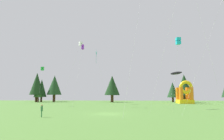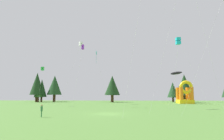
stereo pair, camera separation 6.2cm
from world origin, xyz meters
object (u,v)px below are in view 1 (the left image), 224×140
kite_black_parafoil (176,73)px  kite_green_box (42,69)px  kite_cyan_box (178,41)px  person_far_side (42,110)px  kite_white_box (81,44)px  kite_purple_box (83,47)px  inflatable_red_slide (185,95)px  kite_teal_diamond (96,53)px

kite_black_parafoil → kite_green_box: 31.65m
kite_black_parafoil → kite_cyan_box: size_ratio=0.69×
kite_green_box → person_far_side: size_ratio=6.13×
kite_black_parafoil → kite_white_box: 31.55m
kite_purple_box → kite_white_box: bearing=104.4°
kite_purple_box → inflatable_red_slide: (28.37, 14.91, -11.65)m
kite_purple_box → inflatable_red_slide: size_ratio=2.16×
kite_black_parafoil → kite_teal_diamond: bearing=166.1°
kite_white_box → kite_black_parafoil: bearing=-38.3°
kite_black_parafoil → kite_green_box: bearing=165.1°
kite_teal_diamond → kite_black_parafoil: kite_teal_diamond is taller
kite_teal_diamond → kite_green_box: kite_teal_diamond is taller
kite_green_box → inflatable_red_slide: kite_green_box is taller
kite_black_parafoil → kite_cyan_box: (-2.67, -11.91, 3.41)m
kite_teal_diamond → inflatable_red_slide: (24.71, 17.79, -9.48)m
person_far_side → kite_white_box: bearing=-23.5°
kite_black_parafoil → inflatable_red_slide: size_ratio=1.11×
kite_purple_box → kite_teal_diamond: (3.66, -2.87, -2.16)m
kite_cyan_box → person_far_side: 20.76m
inflatable_red_slide → kite_green_box: bearing=-160.3°
kite_black_parafoil → person_far_side: size_ratio=4.87×
kite_white_box → person_far_side: 38.19m
kite_green_box → person_far_side: 27.08m
kite_teal_diamond → kite_cyan_box: kite_teal_diamond is taller
kite_black_parafoil → inflatable_red_slide: kite_black_parafoil is taller
kite_teal_diamond → kite_cyan_box: size_ratio=1.15×
kite_teal_diamond → kite_cyan_box: (13.99, -16.02, -1.57)m
person_far_side → inflatable_red_slide: 47.44m
person_far_side → kite_black_parafoil: bearing=-80.5°
person_far_side → kite_green_box: bearing=-5.5°
kite_black_parafoil → person_far_side: kite_black_parafoil is taller
kite_black_parafoil → kite_white_box: (-23.24, 18.35, 10.88)m
kite_teal_diamond → kite_green_box: 14.71m
kite_green_box → kite_white_box: kite_white_box is taller
kite_purple_box → kite_black_parafoil: kite_purple_box is taller
kite_black_parafoil → inflatable_red_slide: bearing=69.8°
kite_cyan_box → kite_white_box: kite_white_box is taller
kite_white_box → person_far_side: size_ratio=11.88×
kite_teal_diamond → person_far_side: bearing=-101.6°
kite_purple_box → kite_cyan_box: kite_purple_box is taller
kite_green_box → kite_cyan_box: bearing=-35.7°
kite_white_box → inflatable_red_slide: 35.05m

